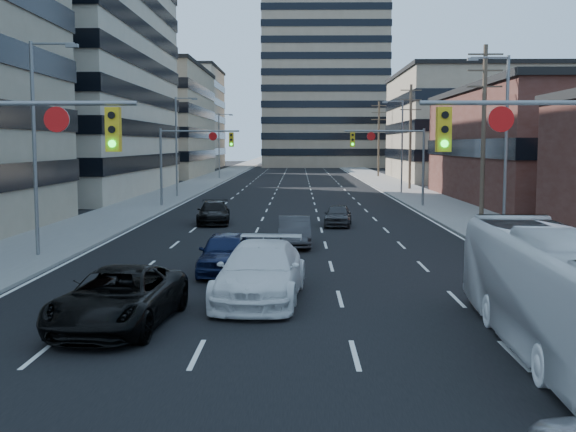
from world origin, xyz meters
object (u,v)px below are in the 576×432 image
(black_pickup, at_px, (119,298))
(sedan_blue, at_px, (225,253))
(white_van, at_px, (261,272))
(transit_bus, at_px, (557,289))

(black_pickup, height_order, sedan_blue, black_pickup)
(white_van, distance_m, sedan_blue, 4.96)
(black_pickup, height_order, white_van, white_van)
(white_van, xyz_separation_m, transit_bus, (7.16, -5.21, 0.54))
(transit_bus, distance_m, sedan_blue, 13.22)
(transit_bus, bearing_deg, white_van, 146.36)
(black_pickup, relative_size, white_van, 0.91)
(white_van, distance_m, transit_bus, 8.88)
(black_pickup, distance_m, sedan_blue, 8.24)
(white_van, height_order, sedan_blue, white_van)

